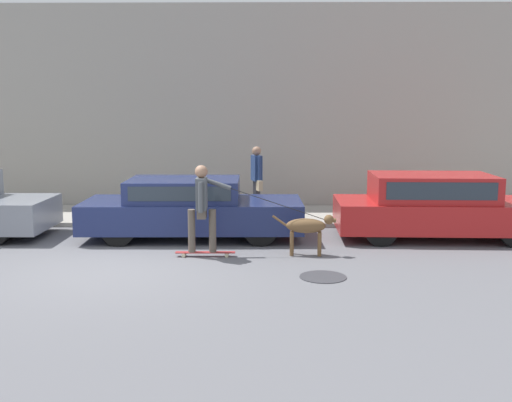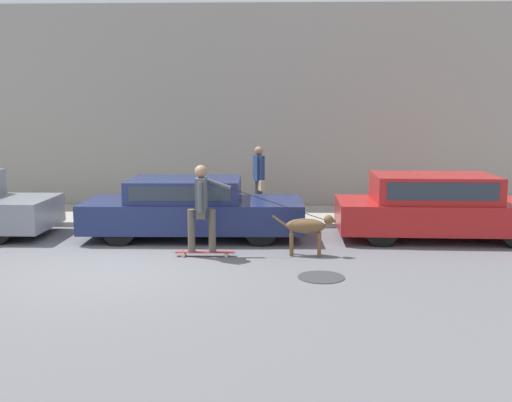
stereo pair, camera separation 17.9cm
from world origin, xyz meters
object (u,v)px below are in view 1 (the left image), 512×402
(skateboarder, at_px, (203,204))
(pedestrian_with_bag, at_px, (257,177))
(parked_car_2, at_px, (437,207))
(parked_car_1, at_px, (191,209))
(dog, at_px, (308,227))

(skateboarder, relative_size, pedestrian_with_bag, 1.67)
(parked_car_2, bearing_deg, parked_car_1, -178.49)
(dog, distance_m, pedestrian_with_bag, 3.82)
(parked_car_2, height_order, skateboarder, skateboarder)
(parked_car_2, height_order, dog, parked_car_2)
(parked_car_2, relative_size, dog, 3.65)
(parked_car_1, height_order, pedestrian_with_bag, pedestrian_with_bag)
(parked_car_1, distance_m, parked_car_2, 5.06)
(parked_car_2, distance_m, pedestrian_with_bag, 4.33)
(parked_car_1, xyz_separation_m, dog, (2.31, -1.48, -0.09))
(skateboarder, bearing_deg, parked_car_1, 103.21)
(parked_car_2, bearing_deg, pedestrian_with_bag, 151.20)
(parked_car_1, bearing_deg, pedestrian_with_bag, 57.34)
(skateboarder, bearing_deg, parked_car_2, 18.18)
(parked_car_1, relative_size, parked_car_2, 1.06)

